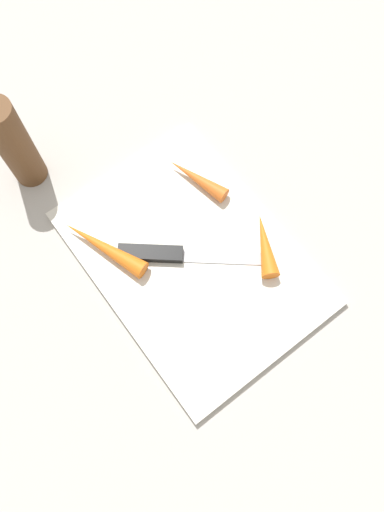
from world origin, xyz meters
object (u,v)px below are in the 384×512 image
object	(u,v)px
cutting_board	(192,257)
carrot_medium	(197,178)
pepper_grinder	(14,145)
knife	(160,254)
carrot_shortest	(265,245)
carrot_longest	(104,247)

from	to	relation	value
cutting_board	carrot_medium	xyz separation A→B (m)	(-0.09, 0.08, 0.02)
carrot_medium	pepper_grinder	distance (m)	0.26
cutting_board	knife	world-z (taller)	knife
carrot_shortest	carrot_longest	size ratio (longest dim) A/B	0.69
carrot_medium	carrot_longest	xyz separation A→B (m)	(0.01, -0.17, 0.00)
cutting_board	carrot_longest	world-z (taller)	carrot_longest
carrot_medium	carrot_shortest	bearing A→B (deg)	167.66
carrot_shortest	carrot_medium	bearing A→B (deg)	34.96
cutting_board	carrot_shortest	xyz separation A→B (m)	(0.05, 0.09, 0.02)
knife	carrot_medium	xyz separation A→B (m)	(-0.06, 0.11, 0.01)
knife	carrot_medium	bearing A→B (deg)	68.33
cutting_board	knife	bearing A→B (deg)	-128.32
cutting_board	pepper_grinder	bearing A→B (deg)	-156.69
carrot_medium	pepper_grinder	xyz separation A→B (m)	(-0.17, -0.19, 0.05)
carrot_longest	cutting_board	bearing A→B (deg)	-152.58
cutting_board	knife	size ratio (longest dim) A/B	2.15
knife	carrot_shortest	distance (m)	0.15
carrot_shortest	carrot_longest	distance (m)	0.22
knife	carrot_shortest	size ratio (longest dim) A/B	1.82
cutting_board	knife	distance (m)	0.05
knife	pepper_grinder	bearing A→B (deg)	147.78
cutting_board	knife	xyz separation A→B (m)	(-0.03, -0.03, 0.01)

